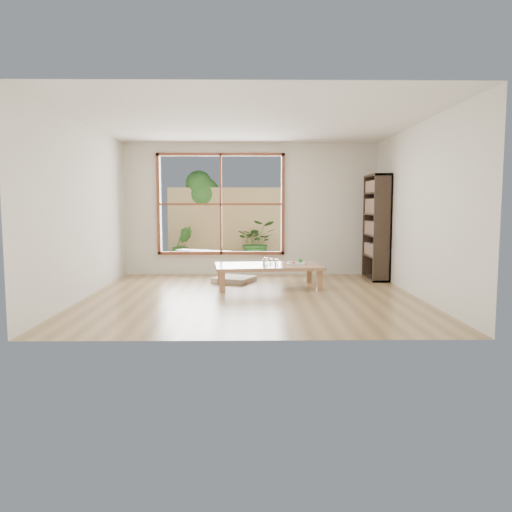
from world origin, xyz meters
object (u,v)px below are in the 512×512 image
Objects in this scene: garden_bench at (203,253)px; bookshelf at (376,227)px; food_tray at (296,263)px; low_table at (268,267)px.

bookshelf is at bearing 1.08° from garden_bench.
bookshelf is 1.86m from food_tray.
garden_bench is at bearing 135.29° from food_tray.
bookshelf reaches higher than low_table.
food_tray is (0.48, 0.06, 0.07)m from low_table.
bookshelf is 3.71m from garden_bench.
food_tray is 0.27× the size of garden_bench.
low_table is at bearing -36.31° from garden_bench.
low_table is 0.95× the size of bookshelf.
garden_bench is at bearing 156.35° from bookshelf.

